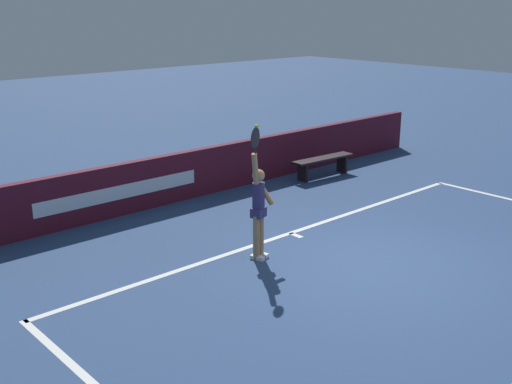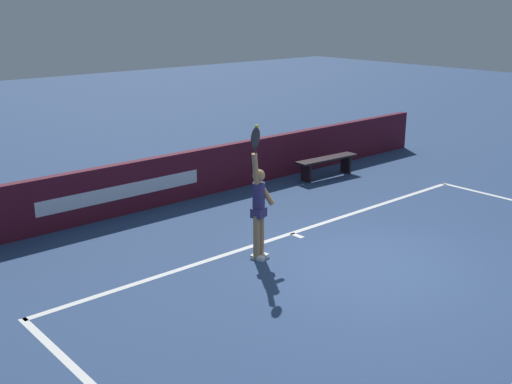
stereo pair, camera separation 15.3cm
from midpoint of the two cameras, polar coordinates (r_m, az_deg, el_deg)
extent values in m
plane|color=navy|center=(10.55, 10.97, -6.75)|extent=(60.00, 60.00, 0.00)
cube|color=white|center=(11.84, 2.77, -3.76)|extent=(10.25, 0.11, 0.00)
cube|color=white|center=(11.74, 3.29, -3.95)|extent=(0.11, 0.30, 0.00)
cube|color=#4C1323|center=(13.94, -6.19, 1.65)|extent=(15.29, 0.19, 1.06)
cube|color=silver|center=(12.92, -12.57, -0.02)|extent=(3.66, 0.01, 0.29)
cylinder|color=#9E774F|center=(10.62, 0.00, -3.97)|extent=(0.11, 0.11, 0.78)
cylinder|color=#9E774F|center=(10.51, -0.39, -4.20)|extent=(0.11, 0.11, 0.78)
cube|color=white|center=(10.75, 0.09, -5.76)|extent=(0.17, 0.26, 0.07)
cube|color=white|center=(10.64, -0.29, -6.01)|extent=(0.17, 0.26, 0.07)
cylinder|color=navy|center=(10.35, -0.20, -0.63)|extent=(0.21, 0.21, 0.55)
cube|color=navy|center=(10.42, -0.20, -1.87)|extent=(0.28, 0.26, 0.16)
sphere|color=#9E774F|center=(10.23, -0.20, 1.52)|extent=(0.21, 0.21, 0.21)
cylinder|color=#9E774F|center=(10.11, -0.50, 2.13)|extent=(0.18, 0.14, 0.53)
cylinder|color=#9E774F|center=(10.38, 0.38, -0.03)|extent=(0.20, 0.37, 0.42)
ellipsoid|color=black|center=(10.00, -0.51, 4.96)|extent=(0.33, 0.13, 0.39)
cylinder|color=black|center=(10.04, -0.51, 3.90)|extent=(0.03, 0.03, 0.18)
sphere|color=#C8E436|center=(10.14, -0.39, 5.98)|extent=(0.07, 0.07, 0.07)
cube|color=black|center=(15.60, 5.87, 3.06)|extent=(1.81, 0.47, 0.05)
cube|color=black|center=(15.21, 4.00, 1.83)|extent=(0.08, 0.32, 0.47)
cube|color=black|center=(16.13, 7.58, 2.60)|extent=(0.08, 0.32, 0.47)
camera|label=1|loc=(0.08, -90.44, -0.13)|focal=43.86mm
camera|label=2|loc=(0.08, 89.56, 0.13)|focal=43.86mm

